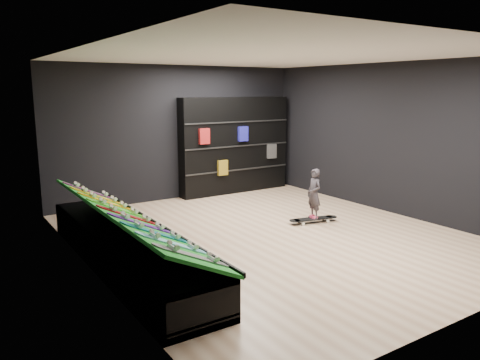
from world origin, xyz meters
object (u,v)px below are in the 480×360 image
back_shelving (235,145)px  floor_skateboard (313,220)px  display_rack (126,250)px  child (314,203)px

back_shelving → floor_skateboard: (-0.23, -3.10, -1.10)m
display_rack → child: size_ratio=7.96×
child → display_rack: bearing=-78.4°
display_rack → back_shelving: back_shelving is taller
floor_skateboard → child: size_ratio=1.73×
back_shelving → child: 3.21m
floor_skateboard → child: bearing=0.0°
display_rack → floor_skateboard: 3.72m
display_rack → child: 3.72m
back_shelving → child: size_ratio=5.06×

